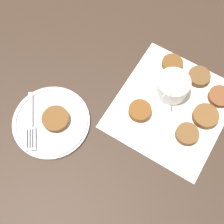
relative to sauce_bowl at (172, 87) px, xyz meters
name	(u,v)px	position (x,y,z in m)	size (l,w,h in m)	color
ground_plane	(180,105)	(0.02, 0.05, -0.03)	(4.00, 4.00, 0.00)	#38281E
napkin	(171,107)	(0.04, 0.03, -0.03)	(0.37, 0.35, 0.00)	white
sauce_bowl	(172,87)	(0.00, 0.00, 0.00)	(0.12, 0.10, 0.10)	silver
fritter_0	(172,64)	(-0.08, -0.05, -0.02)	(0.06, 0.06, 0.02)	brown
fritter_1	(140,111)	(0.11, -0.03, -0.02)	(0.06, 0.06, 0.02)	brown
fritter_2	(205,116)	(0.01, 0.12, -0.02)	(0.07, 0.07, 0.02)	brown
fritter_3	(187,134)	(0.09, 0.11, -0.02)	(0.06, 0.06, 0.02)	brown
fritter_4	(220,96)	(-0.07, 0.12, -0.02)	(0.07, 0.07, 0.02)	brown
fritter_5	(199,77)	(-0.09, 0.04, -0.02)	(0.07, 0.07, 0.02)	brown
serving_plate	(51,121)	(0.29, -0.21, -0.02)	(0.22, 0.22, 0.02)	silver
fritter_on_plate	(56,119)	(0.28, -0.20, -0.01)	(0.08, 0.08, 0.01)	brown
fork	(30,127)	(0.34, -0.24, -0.01)	(0.14, 0.14, 0.00)	silver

